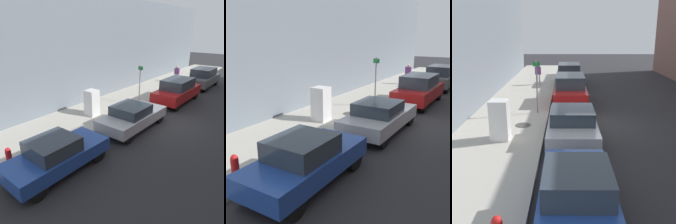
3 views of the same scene
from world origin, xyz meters
The scene contains 12 objects.
ground_plane centered at (0.00, 0.00, 0.00)m, with size 80.00×80.00×0.00m, color #28282B.
sidewalk_slab centered at (-4.06, 0.00, 0.07)m, with size 3.85×44.00×0.14m, color #B2ADA0.
building_facade_near centered at (-6.78, 0.00, 3.70)m, with size 1.58×39.60×7.40m, color slate.
discarded_refrigerator centered at (-3.82, -1.83, 0.93)m, with size 0.70×0.71×1.58m.
manhole_cover centered at (-3.18, -0.19, 0.15)m, with size 0.70×0.70×0.02m, color #47443F.
street_sign_post centered at (-2.71, 1.81, 1.66)m, with size 0.36×0.07×2.73m.
fire_hydrant centered at (-2.55, -7.76, 0.56)m, with size 0.22×0.22×0.82m.
pedestrian_walking_far centered at (-3.42, 9.72, 1.06)m, with size 0.46×0.22×1.61m.
parked_hatchback_blue centered at (-0.99, -6.64, 0.74)m, with size 1.70×4.07×1.45m.
parked_sedan_silver centered at (-0.99, -1.59, 0.71)m, with size 1.90×4.31×1.38m.
parked_suv_red centered at (-0.99, 4.26, 0.91)m, with size 1.88×4.73×1.75m.
parked_suv_gray centered at (-0.99, 10.05, 0.89)m, with size 1.88×4.52×1.74m.
Camera 1 is at (5.11, -10.84, 5.24)m, focal length 35.00 mm.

